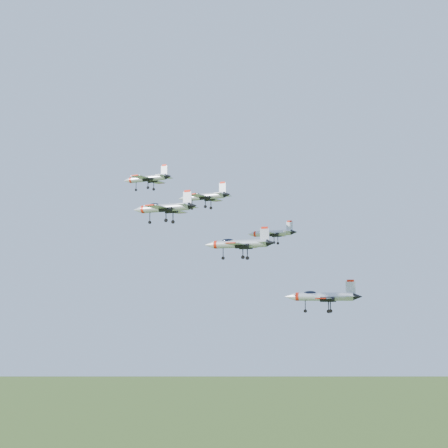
# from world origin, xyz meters

# --- Properties ---
(jet_lead) EXTENTS (12.43, 10.41, 3.33)m
(jet_lead) POSITION_xyz_m (-13.26, 12.95, 152.45)
(jet_lead) COLOR #B6BBC3
(jet_left_high) EXTENTS (11.59, 9.76, 3.12)m
(jet_left_high) POSITION_xyz_m (3.64, 1.85, 145.94)
(jet_left_high) COLOR #B6BBC3
(jet_right_high) EXTENTS (12.46, 10.43, 3.34)m
(jet_right_high) POSITION_xyz_m (2.12, -14.06, 141.65)
(jet_right_high) COLOR #B6BBC3
(jet_left_low) EXTENTS (10.70, 8.98, 2.87)m
(jet_left_low) POSITION_xyz_m (15.00, 10.12, 139.37)
(jet_left_low) COLOR #B6BBC3
(jet_right_low) EXTENTS (12.15, 10.05, 3.25)m
(jet_right_low) POSITION_xyz_m (15.00, -13.74, 135.32)
(jet_right_low) COLOR #B6BBC3
(jet_trail) EXTENTS (13.87, 11.37, 3.72)m
(jet_trail) POSITION_xyz_m (25.93, 2.14, 126.94)
(jet_trail) COLOR #B6BBC3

